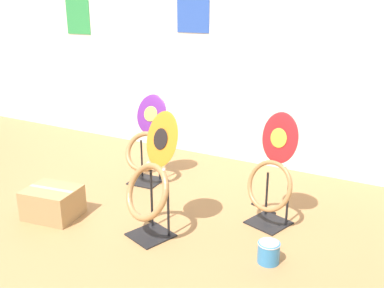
% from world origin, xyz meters
% --- Properties ---
extents(ground_plane, '(14.00, 14.00, 0.00)m').
position_xyz_m(ground_plane, '(0.00, 0.00, 0.00)').
color(ground_plane, '#A37547').
extents(wall_back, '(8.00, 0.07, 2.60)m').
position_xyz_m(wall_back, '(-0.00, 2.32, 1.30)').
color(wall_back, silver).
rests_on(wall_back, ground_plane).
extents(toilet_seat_display_crimson_swirl, '(0.42, 0.35, 0.87)m').
position_xyz_m(toilet_seat_display_crimson_swirl, '(1.37, 1.12, 0.41)').
color(toilet_seat_display_crimson_swirl, black).
rests_on(toilet_seat_display_crimson_swirl, ground_plane).
extents(toilet_seat_display_purple_note, '(0.41, 0.38, 0.82)m').
position_xyz_m(toilet_seat_display_purple_note, '(0.06, 1.34, 0.38)').
color(toilet_seat_display_purple_note, black).
rests_on(toilet_seat_display_purple_note, ground_plane).
extents(toilet_seat_display_orange_sun, '(0.47, 0.43, 0.91)m').
position_xyz_m(toilet_seat_display_orange_sun, '(0.67, 0.52, 0.41)').
color(toilet_seat_display_orange_sun, black).
rests_on(toilet_seat_display_orange_sun, ground_plane).
extents(paint_can, '(0.15, 0.15, 0.15)m').
position_xyz_m(paint_can, '(1.54, 0.61, 0.08)').
color(paint_can, teal).
rests_on(paint_can, ground_plane).
extents(storage_box, '(0.45, 0.39, 0.24)m').
position_xyz_m(storage_box, '(-0.18, 0.38, 0.12)').
color(storage_box, '#A37F51').
rests_on(storage_box, ground_plane).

